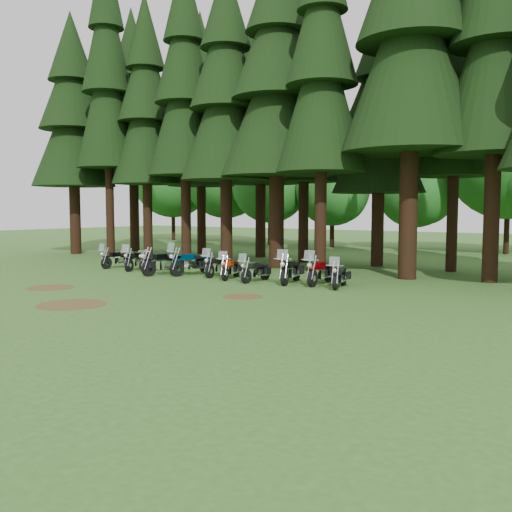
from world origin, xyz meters
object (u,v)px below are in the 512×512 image
Objects in this scene: motorcycle_10 at (340,277)px; motorcycle_9 at (321,273)px; motorcycle_5 at (218,267)px; motorcycle_7 at (256,272)px; motorcycle_3 at (164,264)px; motorcycle_6 at (231,269)px; motorcycle_4 at (192,264)px; motorcycle_1 at (137,261)px; motorcycle_2 at (158,262)px; motorcycle_8 at (291,271)px; motorcycle_0 at (118,259)px.

motorcycle_9 is at bearing 145.04° from motorcycle_10.
motorcycle_7 is at bearing -21.54° from motorcycle_5.
motorcycle_3 is 1.20× the size of motorcycle_6.
motorcycle_4 is 1.20× the size of motorcycle_10.
motorcycle_1 reaches higher than motorcycle_2.
motorcycle_8 is (3.98, -0.16, 0.04)m from motorcycle_5.
motorcycle_0 is at bearing 165.13° from motorcycle_8.
motorcycle_5 reaches higher than motorcycle_3.
motorcycle_5 is (2.46, 0.96, -0.06)m from motorcycle_3.
motorcycle_2 is 0.83× the size of motorcycle_8.
motorcycle_8 is at bearing 14.62° from motorcycle_3.
motorcycle_0 reaches higher than motorcycle_2.
motorcycle_1 is at bearing 166.41° from motorcycle_8.
motorcycle_9 is 1.12m from motorcycle_10.
motorcycle_0 is 10.64m from motorcycle_8.
motorcycle_7 is at bearing 11.95° from motorcycle_3.
motorcycle_7 is 2.80m from motorcycle_9.
motorcycle_4 is at bearing 166.84° from motorcycle_8.
motorcycle_8 reaches higher than motorcycle_3.
motorcycle_1 is at bearing 177.83° from motorcycle_7.
motorcycle_9 is at bearing 15.96° from motorcycle_3.
motorcycle_8 is 1.28m from motorcycle_9.
motorcycle_9 is (5.21, 0.18, 0.04)m from motorcycle_5.
motorcycle_9 reaches higher than motorcycle_0.
motorcycle_9 is (9.20, -0.03, 0.07)m from motorcycle_2.
motorcycle_3 is at bearing 171.34° from motorcycle_6.
motorcycle_7 is at bearing -23.44° from motorcycle_6.
motorcycle_6 is 1.02× the size of motorcycle_7.
motorcycle_8 reaches higher than motorcycle_5.
motorcycle_1 is at bearing 178.49° from motorcycle_9.
motorcycle_8 is (6.44, 0.81, -0.01)m from motorcycle_3.
motorcycle_10 is at bearing -15.82° from motorcycle_8.
motorcycle_3 is 1.31m from motorcycle_4.
motorcycle_6 reaches higher than motorcycle_3.
motorcycle_6 is at bearing 167.88° from motorcycle_10.
motorcycle_4 is at bearing 179.83° from motorcycle_9.
motorcycle_0 is 1.02× the size of motorcycle_10.
motorcycle_6 is 0.87× the size of motorcycle_8.
motorcycle_9 is at bearing -6.68° from motorcycle_5.
motorcycle_3 is 1.14× the size of motorcycle_5.
motorcycle_10 is at bearing 15.08° from motorcycle_2.
motorcycle_0 is 2.68m from motorcycle_2.
motorcycle_9 is at bearing 15.66° from motorcycle_7.
motorcycle_3 is 8.75m from motorcycle_10.
motorcycle_1 is 7.48m from motorcycle_7.
motorcycle_5 is at bearing 4.27° from motorcycle_0.
motorcycle_5 is at bearing -10.67° from motorcycle_1.
motorcycle_5 is (1.35, 0.28, -0.07)m from motorcycle_4.
motorcycle_0 reaches higher than motorcycle_6.
motorcycle_5 is 1.14m from motorcycle_6.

